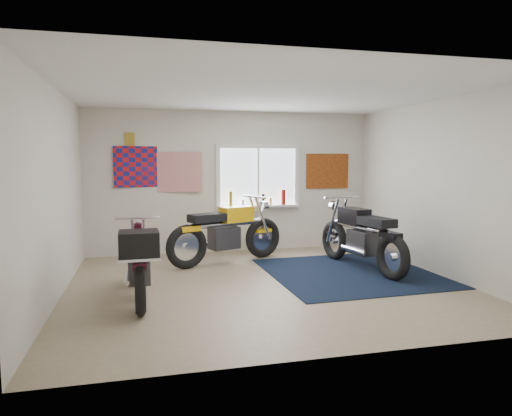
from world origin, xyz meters
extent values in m
plane|color=#9E896B|center=(0.00, 0.00, 0.00)|extent=(5.50, 5.50, 0.00)
plane|color=white|center=(0.00, 0.00, 2.70)|extent=(5.50, 5.50, 0.00)
plane|color=silver|center=(0.00, 2.50, 1.35)|extent=(5.50, 0.00, 5.50)
plane|color=silver|center=(0.00, -2.50, 1.35)|extent=(5.50, 0.00, 5.50)
plane|color=silver|center=(-2.75, 0.00, 1.35)|extent=(0.00, 5.00, 5.00)
plane|color=silver|center=(2.75, 0.00, 1.35)|extent=(0.00, 5.00, 5.00)
cube|color=black|center=(1.46, 0.31, 0.01)|extent=(2.57, 2.67, 0.01)
cube|color=white|center=(0.50, 2.48, 1.45)|extent=(1.50, 0.02, 1.10)
cube|color=white|center=(0.50, 2.47, 2.04)|extent=(1.66, 0.06, 0.08)
cube|color=white|center=(0.50, 2.47, 0.86)|extent=(1.66, 0.06, 0.08)
cube|color=white|center=(-0.29, 2.47, 1.45)|extent=(0.08, 0.06, 1.10)
cube|color=white|center=(1.29, 2.47, 1.45)|extent=(0.08, 0.06, 1.10)
cube|color=white|center=(0.50, 2.47, 1.45)|extent=(0.04, 0.06, 1.10)
cube|color=white|center=(0.50, 2.41, 0.88)|extent=(1.60, 0.16, 0.04)
cylinder|color=#966F15|center=(-0.06, 2.40, 1.04)|extent=(0.07, 0.07, 0.28)
cylinder|color=silver|center=(0.18, 2.40, 0.96)|extent=(0.06, 0.06, 0.12)
cylinder|color=black|center=(0.59, 2.40, 1.01)|extent=(0.06, 0.06, 0.22)
cylinder|color=orange|center=(0.74, 2.40, 0.97)|extent=(0.05, 0.05, 0.14)
cylinder|color=maroon|center=(1.00, 2.40, 1.05)|extent=(0.09, 0.09, 0.30)
plane|color=red|center=(-1.70, 2.48, 1.65)|extent=(1.00, 0.07, 1.00)
plane|color=red|center=(-1.05, 2.46, 1.55)|extent=(0.90, 0.09, 0.90)
cube|color=olive|center=(-1.90, 2.48, 2.15)|extent=(0.18, 0.02, 0.24)
cube|color=#A54C14|center=(1.95, 2.48, 1.55)|extent=(0.90, 0.03, 0.70)
torus|color=black|center=(0.42, 1.78, 0.36)|extent=(0.74, 0.40, 0.74)
torus|color=black|center=(-1.01, 1.22, 0.36)|extent=(0.74, 0.40, 0.74)
cylinder|color=silver|center=(0.42, 1.78, 0.36)|extent=(0.15, 0.15, 0.12)
cylinder|color=silver|center=(-1.01, 1.22, 0.36)|extent=(0.15, 0.15, 0.12)
cylinder|color=silver|center=(-0.30, 1.50, 0.68)|extent=(1.32, 0.60, 0.10)
cube|color=#303032|center=(-0.35, 1.48, 0.44)|extent=(0.57, 0.47, 0.37)
cylinder|color=silver|center=(-0.41, 1.64, 0.33)|extent=(0.59, 0.29, 0.08)
cube|color=#F5B30C|center=(-0.11, 1.57, 0.84)|extent=(0.62, 0.47, 0.26)
cube|color=black|center=(-0.66, 1.36, 0.81)|extent=(0.68, 0.51, 0.13)
cube|color=#F5B30C|center=(-0.96, 1.24, 0.66)|extent=(0.37, 0.28, 0.09)
cube|color=#F5B30C|center=(0.42, 1.78, 0.49)|extent=(0.34, 0.26, 0.05)
cylinder|color=silver|center=(0.23, 1.71, 1.12)|extent=(0.29, 0.65, 0.04)
cylinder|color=silver|center=(0.44, 1.79, 0.94)|extent=(0.17, 0.20, 0.18)
torus|color=black|center=(1.62, 1.31, 0.34)|extent=(0.26, 0.71, 0.70)
torus|color=black|center=(1.88, -0.22, 0.34)|extent=(0.26, 0.71, 0.70)
cylinder|color=silver|center=(1.62, 1.31, 0.34)|extent=(0.13, 0.14, 0.12)
cylinder|color=silver|center=(1.88, -0.22, 0.34)|extent=(0.13, 0.14, 0.12)
cylinder|color=silver|center=(1.75, 0.55, 0.69)|extent=(0.33, 1.40, 0.10)
cube|color=#303032|center=(1.76, 0.49, 0.44)|extent=(0.39, 0.55, 0.38)
cylinder|color=silver|center=(1.58, 0.46, 0.33)|extent=(0.18, 0.62, 0.08)
cube|color=black|center=(1.72, 0.74, 0.85)|extent=(0.38, 0.60, 0.27)
cube|color=black|center=(1.81, 0.16, 0.82)|extent=(0.41, 0.66, 0.13)
cube|color=black|center=(1.87, -0.17, 0.67)|extent=(0.23, 0.36, 0.09)
cube|color=black|center=(1.62, 1.31, 0.48)|extent=(0.21, 0.33, 0.06)
cylinder|color=silver|center=(1.65, 1.12, 1.13)|extent=(0.69, 0.15, 0.04)
cylinder|color=silver|center=(1.62, 1.33, 0.96)|extent=(0.19, 0.14, 0.18)
torus|color=black|center=(-1.77, 0.42, 0.31)|extent=(0.14, 0.63, 0.62)
torus|color=black|center=(-1.73, -0.92, 0.31)|extent=(0.14, 0.63, 0.62)
cylinder|color=silver|center=(-1.77, 0.42, 0.31)|extent=(0.10, 0.11, 0.11)
cylinder|color=silver|center=(-1.73, -0.92, 0.31)|extent=(0.10, 0.11, 0.11)
cylinder|color=silver|center=(-1.75, -0.25, 0.60)|extent=(0.11, 1.21, 0.09)
cube|color=#303032|center=(-1.75, -0.30, 0.38)|extent=(0.28, 0.44, 0.33)
cylinder|color=silver|center=(-1.90, -0.30, 0.29)|extent=(0.08, 0.53, 0.07)
cube|color=#3E0918|center=(-1.75, -0.07, 0.73)|extent=(0.26, 0.49, 0.23)
cube|color=black|center=(-1.74, -0.58, 0.71)|extent=(0.28, 0.53, 0.12)
cube|color=#3E0918|center=(-1.74, -0.87, 0.58)|extent=(0.16, 0.29, 0.08)
cube|color=#3E0918|center=(-1.77, 0.42, 0.42)|extent=(0.14, 0.27, 0.05)
cylinder|color=silver|center=(-1.76, 0.25, 0.98)|extent=(0.60, 0.05, 0.03)
cylinder|color=silver|center=(-1.77, 0.44, 0.83)|extent=(0.16, 0.10, 0.15)
cube|color=black|center=(-1.73, -1.02, 0.85)|extent=(0.44, 0.41, 0.29)
camera|label=1|loc=(-1.65, -6.17, 1.77)|focal=32.00mm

